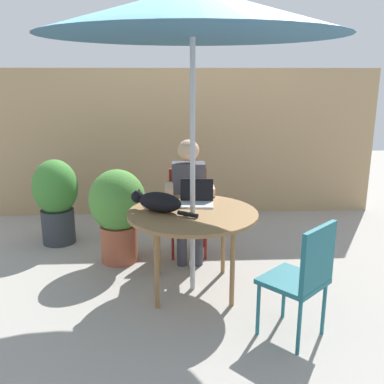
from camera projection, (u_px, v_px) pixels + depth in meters
The scene contains 11 objects.
ground_plane at pixel (193, 289), 3.94m from camera, with size 14.00×14.00×0.00m, color gray.
fence_back at pixel (184, 143), 5.86m from camera, with size 5.16×0.08×1.94m, color tan.
patio_table at pixel (193, 218), 3.76m from camera, with size 1.12×1.12×0.73m.
patio_umbrella at pixel (193, 12), 3.32m from camera, with size 2.38×2.38×2.50m.
chair_occupied at pixel (188, 204), 4.66m from camera, with size 0.40×0.40×0.89m.
chair_empty at pixel (304, 273), 3.06m from camera, with size 0.57×0.57×0.89m.
person_seated at pixel (189, 193), 4.47m from camera, with size 0.48×0.48×1.23m.
laptop at pixel (197, 197), 3.97m from camera, with size 0.32×0.28×0.21m.
cat at pixel (157, 202), 3.74m from camera, with size 0.57×0.40×0.17m.
potted_plant_near_fence at pixel (118, 209), 4.39m from camera, with size 0.56×0.56×0.96m.
potted_plant_by_chair at pixel (56, 197), 4.88m from camera, with size 0.50×0.50×0.96m.
Camera 1 is at (-0.19, -3.56, 1.88)m, focal length 40.94 mm.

